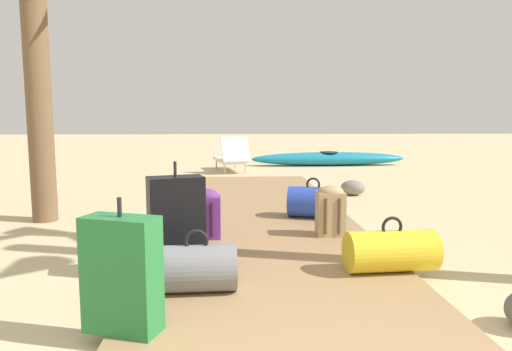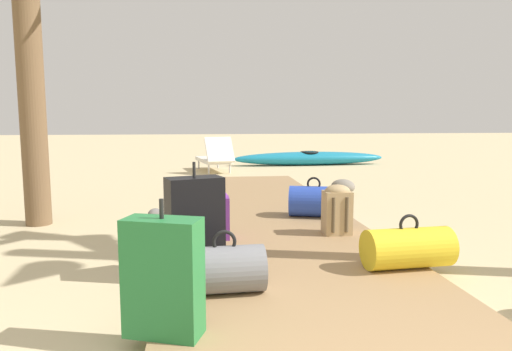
{
  "view_description": "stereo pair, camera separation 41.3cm",
  "coord_description": "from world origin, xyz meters",
  "px_view_note": "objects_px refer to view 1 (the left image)",
  "views": [
    {
      "loc": [
        -0.34,
        -1.21,
        1.25
      ],
      "look_at": [
        -0.06,
        4.35,
        0.55
      ],
      "focal_mm": 32.53,
      "sensor_mm": 36.0,
      "label": 1
    },
    {
      "loc": [
        -0.75,
        -1.17,
        1.25
      ],
      "look_at": [
        -0.06,
        4.35,
        0.55
      ],
      "focal_mm": 32.53,
      "sensor_mm": 36.0,
      "label": 2
    }
  ],
  "objects_px": {
    "backpack_purple": "(204,212)",
    "duffel_bag_yellow": "(391,251)",
    "backpack_tan": "(330,209)",
    "suitcase_black": "(176,222)",
    "duffel_bag_blue": "(313,202)",
    "kayak": "(328,159)",
    "suitcase_green": "(122,274)",
    "lounge_chair": "(232,157)",
    "duffel_bag_grey": "(197,268)"
  },
  "relations": [
    {
      "from": "backpack_tan",
      "to": "kayak",
      "type": "height_order",
      "value": "backpack_tan"
    },
    {
      "from": "duffel_bag_grey",
      "to": "kayak",
      "type": "xyz_separation_m",
      "value": [
        2.72,
        8.84,
        -0.06
      ]
    },
    {
      "from": "suitcase_green",
      "to": "kayak",
      "type": "xyz_separation_m",
      "value": [
        3.08,
        9.42,
        -0.22
      ]
    },
    {
      "from": "duffel_bag_grey",
      "to": "backpack_tan",
      "type": "bearing_deg",
      "value": 49.79
    },
    {
      "from": "backpack_purple",
      "to": "backpack_tan",
      "type": "xyz_separation_m",
      "value": [
        1.25,
        0.03,
        0.01
      ]
    },
    {
      "from": "duffel_bag_grey",
      "to": "duffel_bag_yellow",
      "type": "relative_size",
      "value": 0.78
    },
    {
      "from": "duffel_bag_blue",
      "to": "kayak",
      "type": "bearing_deg",
      "value": 76.84
    },
    {
      "from": "suitcase_green",
      "to": "backpack_purple",
      "type": "xyz_separation_m",
      "value": [
        0.32,
        1.98,
        -0.07
      ]
    },
    {
      "from": "duffel_bag_yellow",
      "to": "backpack_tan",
      "type": "distance_m",
      "value": 1.13
    },
    {
      "from": "suitcase_black",
      "to": "lounge_chair",
      "type": "xyz_separation_m",
      "value": [
        0.4,
        7.11,
        -0.11
      ]
    },
    {
      "from": "duffel_bag_yellow",
      "to": "suitcase_green",
      "type": "bearing_deg",
      "value": -153.24
    },
    {
      "from": "duffel_bag_blue",
      "to": "lounge_chair",
      "type": "relative_size",
      "value": 0.4
    },
    {
      "from": "duffel_bag_grey",
      "to": "backpack_tan",
      "type": "height_order",
      "value": "backpack_tan"
    },
    {
      "from": "duffel_bag_yellow",
      "to": "kayak",
      "type": "relative_size",
      "value": 0.17
    },
    {
      "from": "suitcase_green",
      "to": "backpack_purple",
      "type": "bearing_deg",
      "value": 80.74
    },
    {
      "from": "lounge_chair",
      "to": "kayak",
      "type": "height_order",
      "value": "lounge_chair"
    },
    {
      "from": "kayak",
      "to": "lounge_chair",
      "type": "bearing_deg",
      "value": -154.35
    },
    {
      "from": "kayak",
      "to": "duffel_bag_yellow",
      "type": "bearing_deg",
      "value": -98.47
    },
    {
      "from": "suitcase_black",
      "to": "kayak",
      "type": "height_order",
      "value": "suitcase_black"
    },
    {
      "from": "duffel_bag_yellow",
      "to": "backpack_purple",
      "type": "bearing_deg",
      "value": 144.34
    },
    {
      "from": "suitcase_black",
      "to": "suitcase_green",
      "type": "bearing_deg",
      "value": -98.3
    },
    {
      "from": "duffel_bag_yellow",
      "to": "suitcase_black",
      "type": "xyz_separation_m",
      "value": [
        -1.65,
        0.19,
        0.2
      ]
    },
    {
      "from": "duffel_bag_blue",
      "to": "suitcase_green",
      "type": "bearing_deg",
      "value": -118.38
    },
    {
      "from": "lounge_chair",
      "to": "backpack_purple",
      "type": "bearing_deg",
      "value": -92.23
    },
    {
      "from": "duffel_bag_blue",
      "to": "backpack_tan",
      "type": "distance_m",
      "value": 0.85
    },
    {
      "from": "kayak",
      "to": "duffel_bag_blue",
      "type": "bearing_deg",
      "value": -103.16
    },
    {
      "from": "duffel_bag_yellow",
      "to": "backpack_tan",
      "type": "xyz_separation_m",
      "value": [
        -0.24,
        1.1,
        0.1
      ]
    },
    {
      "from": "suitcase_green",
      "to": "duffel_bag_blue",
      "type": "height_order",
      "value": "suitcase_green"
    },
    {
      "from": "duffel_bag_yellow",
      "to": "backpack_tan",
      "type": "relative_size",
      "value": 1.4
    },
    {
      "from": "duffel_bag_blue",
      "to": "backpack_purple",
      "type": "height_order",
      "value": "backpack_purple"
    },
    {
      "from": "suitcase_green",
      "to": "suitcase_black",
      "type": "relative_size",
      "value": 0.9
    },
    {
      "from": "duffel_bag_blue",
      "to": "kayak",
      "type": "distance_m",
      "value": 6.75
    },
    {
      "from": "duffel_bag_grey",
      "to": "duffel_bag_blue",
      "type": "relative_size",
      "value": 0.85
    },
    {
      "from": "suitcase_green",
      "to": "duffel_bag_grey",
      "type": "bearing_deg",
      "value": 58.07
    },
    {
      "from": "suitcase_black",
      "to": "duffel_bag_blue",
      "type": "bearing_deg",
      "value": 51.72
    },
    {
      "from": "duffel_bag_grey",
      "to": "backpack_purple",
      "type": "bearing_deg",
      "value": 91.46
    },
    {
      "from": "duffel_bag_yellow",
      "to": "duffel_bag_grey",
      "type": "bearing_deg",
      "value": -166.93
    },
    {
      "from": "suitcase_black",
      "to": "kayak",
      "type": "distance_m",
      "value": 8.82
    },
    {
      "from": "duffel_bag_grey",
      "to": "kayak",
      "type": "bearing_deg",
      "value": 72.92
    },
    {
      "from": "duffel_bag_grey",
      "to": "lounge_chair",
      "type": "distance_m",
      "value": 7.64
    },
    {
      "from": "duffel_bag_grey",
      "to": "suitcase_green",
      "type": "bearing_deg",
      "value": -121.93
    },
    {
      "from": "backpack_purple",
      "to": "lounge_chair",
      "type": "xyz_separation_m",
      "value": [
        0.24,
        6.24,
        -0.01
      ]
    },
    {
      "from": "suitcase_green",
      "to": "duffel_bag_blue",
      "type": "distance_m",
      "value": 3.24
    },
    {
      "from": "duffel_bag_grey",
      "to": "lounge_chair",
      "type": "relative_size",
      "value": 0.34
    },
    {
      "from": "backpack_purple",
      "to": "duffel_bag_yellow",
      "type": "bearing_deg",
      "value": -35.66
    },
    {
      "from": "backpack_purple",
      "to": "suitcase_black",
      "type": "distance_m",
      "value": 0.9
    },
    {
      "from": "backpack_tan",
      "to": "lounge_chair",
      "type": "height_order",
      "value": "lounge_chair"
    },
    {
      "from": "suitcase_black",
      "to": "backpack_tan",
      "type": "relative_size",
      "value": 1.66
    },
    {
      "from": "duffel_bag_blue",
      "to": "kayak",
      "type": "xyz_separation_m",
      "value": [
        1.54,
        6.57,
        -0.08
      ]
    },
    {
      "from": "duffel_bag_grey",
      "to": "lounge_chair",
      "type": "height_order",
      "value": "lounge_chair"
    }
  ]
}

